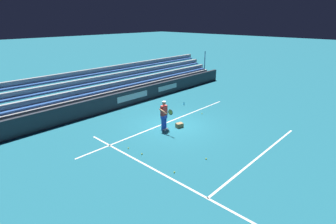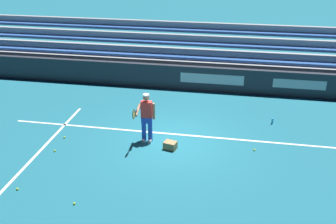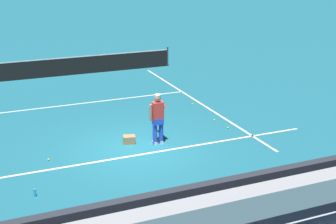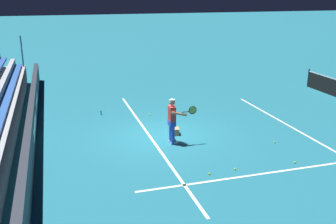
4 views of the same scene
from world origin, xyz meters
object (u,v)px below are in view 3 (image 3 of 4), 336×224
object	(u,v)px
tennis_ball_far_right	(228,128)
tennis_net	(70,66)
tennis_player	(158,118)
ball_box_cardboard	(129,140)
water_bottle	(35,193)
tennis_ball_near_player	(214,120)
tennis_ball_by_box	(49,160)
tennis_ball_midcourt	(150,107)
tennis_ball_stray_back	(192,104)

from	to	relation	value
tennis_ball_far_right	tennis_net	xyz separation A→B (m)	(-3.69, 10.10, 0.46)
tennis_player	tennis_net	bearing A→B (deg)	94.52
tennis_player	ball_box_cardboard	distance (m)	1.23
water_bottle	tennis_player	bearing A→B (deg)	26.44
tennis_ball_near_player	water_bottle	size ratio (longest dim) A/B	0.30
tennis_player	tennis_net	size ratio (longest dim) A/B	0.15
tennis_player	ball_box_cardboard	world-z (taller)	tennis_player
ball_box_cardboard	water_bottle	bearing A→B (deg)	-143.56
tennis_ball_by_box	tennis_ball_near_player	size ratio (longest dim) A/B	1.00
ball_box_cardboard	tennis_ball_midcourt	world-z (taller)	ball_box_cardboard
tennis_ball_by_box	water_bottle	size ratio (longest dim) A/B	0.30
water_bottle	tennis_net	xyz separation A→B (m)	(3.47, 12.55, 0.38)
tennis_ball_by_box	tennis_net	world-z (taller)	tennis_net
ball_box_cardboard	tennis_net	size ratio (longest dim) A/B	0.04
ball_box_cardboard	water_bottle	distance (m)	4.25
water_bottle	tennis_net	size ratio (longest dim) A/B	0.02
ball_box_cardboard	tennis_ball_far_right	world-z (taller)	ball_box_cardboard
water_bottle	tennis_net	distance (m)	13.03
ball_box_cardboard	tennis_ball_by_box	size ratio (longest dim) A/B	6.06
tennis_ball_stray_back	tennis_ball_far_right	distance (m)	3.07
tennis_ball_near_player	water_bottle	bearing A→B (deg)	-154.50
tennis_ball_stray_back	tennis_ball_near_player	bearing A→B (deg)	-92.68
tennis_ball_midcourt	water_bottle	distance (m)	7.95
tennis_ball_near_player	tennis_player	bearing A→B (deg)	-155.98
tennis_ball_far_right	tennis_ball_near_player	bearing A→B (deg)	94.59
tennis_ball_midcourt	tennis_ball_near_player	bearing A→B (deg)	-55.39
tennis_player	ball_box_cardboard	size ratio (longest dim) A/B	4.29
ball_box_cardboard	tennis_net	xyz separation A→B (m)	(0.06, 10.03, 0.36)
tennis_ball_by_box	water_bottle	bearing A→B (deg)	-107.74
tennis_ball_midcourt	tennis_ball_by_box	distance (m)	5.98
tennis_ball_stray_back	tennis_ball_far_right	xyz separation A→B (m)	(-0.03, -3.07, 0.00)
tennis_ball_far_right	water_bottle	size ratio (longest dim) A/B	0.30
ball_box_cardboard	tennis_ball_near_player	world-z (taller)	ball_box_cardboard
tennis_ball_stray_back	tennis_ball_by_box	distance (m)	7.32
tennis_player	tennis_ball_by_box	xyz separation A→B (m)	(-3.61, 0.01, -0.86)
tennis_ball_midcourt	tennis_player	bearing A→B (deg)	-106.36
tennis_player	tennis_ball_midcourt	world-z (taller)	tennis_player
ball_box_cardboard	tennis_ball_midcourt	xyz separation A→B (m)	(1.97, 3.32, -0.10)
tennis_player	tennis_ball_far_right	distance (m)	3.01
tennis_ball_midcourt	water_bottle	size ratio (longest dim) A/B	0.30
water_bottle	tennis_net	bearing A→B (deg)	74.54
tennis_ball_stray_back	tennis_ball_far_right	world-z (taller)	same
tennis_player	tennis_ball_midcourt	bearing A→B (deg)	73.64
ball_box_cardboard	tennis_ball_far_right	size ratio (longest dim) A/B	6.06
tennis_ball_by_box	water_bottle	xyz separation A→B (m)	(-0.69, -2.15, 0.08)
tennis_player	tennis_ball_near_player	world-z (taller)	tennis_player
tennis_ball_midcourt	tennis_net	size ratio (longest dim) A/B	0.01
tennis_ball_by_box	water_bottle	world-z (taller)	water_bottle
tennis_ball_far_right	tennis_net	bearing A→B (deg)	110.06
tennis_ball_stray_back	tennis_ball_midcourt	size ratio (longest dim) A/B	1.00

